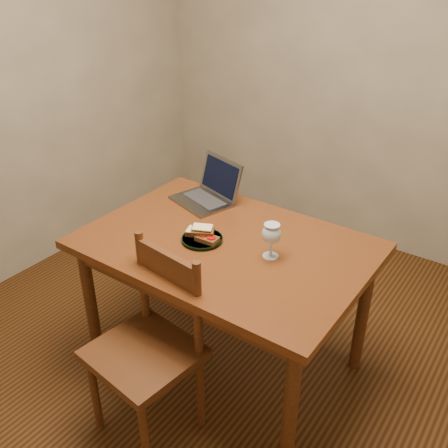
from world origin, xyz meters
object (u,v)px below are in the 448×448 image
Objects in this scene: milk_glass at (271,241)px; laptop at (210,190)px; table at (226,257)px; chair at (147,341)px; plate at (202,239)px.

laptop reaches higher than milk_glass.
table is at bearing -177.25° from milk_glass.
table is 0.53m from chair.
laptop reaches higher than plate.
plate is 1.17× the size of milk_glass.
table is 0.29m from milk_glass.
milk_glass reaches higher than table.
chair is 0.52m from plate.
chair is 2.41× the size of plate.
plate is (-0.05, 0.45, 0.26)m from chair.
table is 2.81× the size of chair.
chair is 0.67m from milk_glass.
chair is at bearing -54.46° from laptop.
chair is 1.25× the size of laptop.
table is 0.14m from plate.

